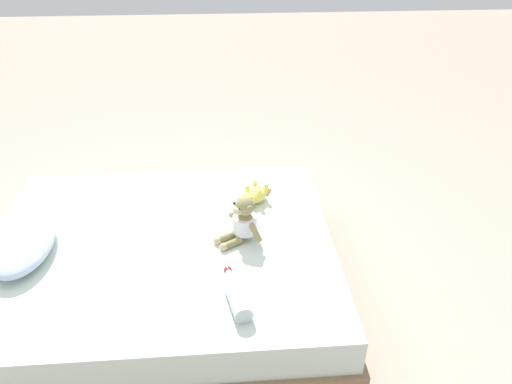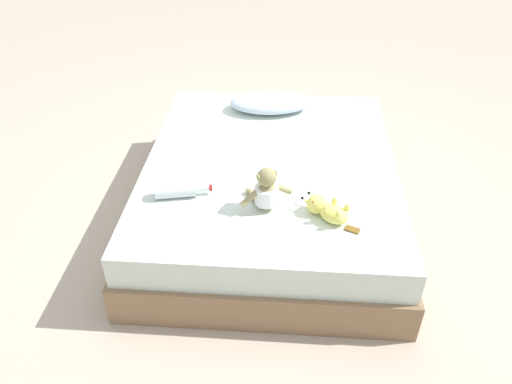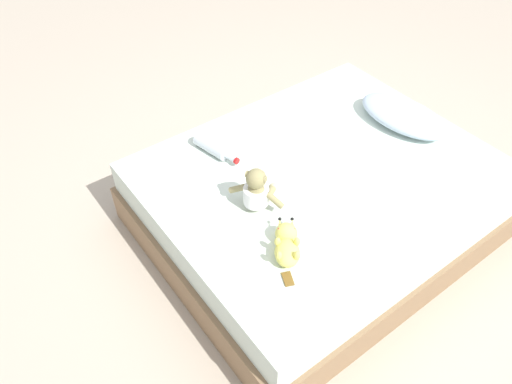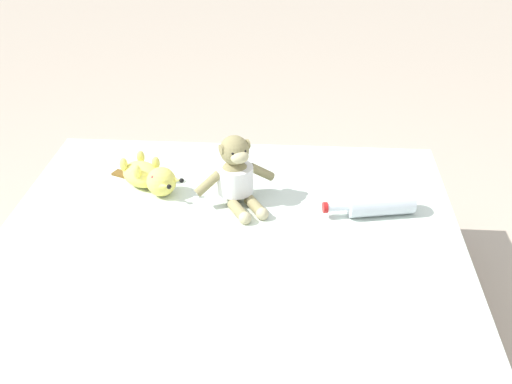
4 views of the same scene
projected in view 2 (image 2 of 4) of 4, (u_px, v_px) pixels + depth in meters
The scene contains 6 objects.
ground_plane at pixel (270, 215), 3.13m from camera, with size 16.00×16.00×0.00m, color #B7A893.
bed at pixel (270, 189), 3.01m from camera, with size 1.48×1.81×0.41m.
pillow at pixel (271, 102), 3.37m from camera, with size 0.57×0.36×0.11m.
plush_monkey at pixel (266, 191), 2.48m from camera, with size 0.26×0.24×0.24m.
plush_yellow_creature at pixel (327, 209), 2.44m from camera, with size 0.29×0.24×0.10m.
glass_bottle at pixel (177, 190), 2.59m from camera, with size 0.30×0.12×0.08m.
Camera 2 is at (0.09, -2.43, 1.97)m, focal length 35.06 mm.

